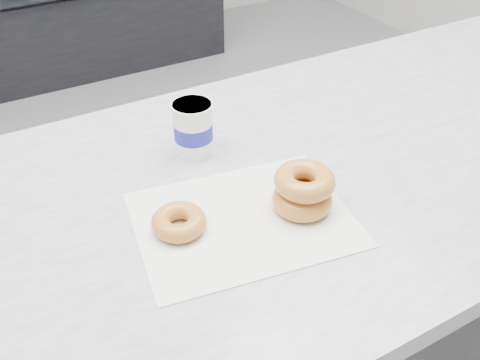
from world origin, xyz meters
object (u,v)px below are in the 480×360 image
object	(u,v)px
coffee_cup	(193,128)
donut_stack	(303,190)
donut_single	(179,222)
counter	(242,345)

from	to	relation	value
coffee_cup	donut_stack	bearing A→B (deg)	-90.24
donut_single	donut_stack	size ratio (longest dim) A/B	0.67
donut_stack	coffee_cup	distance (m)	0.25
donut_single	coffee_cup	size ratio (longest dim) A/B	0.85
donut_single	donut_stack	world-z (taller)	donut_stack
donut_single	donut_stack	bearing A→B (deg)	-13.89
donut_stack	coffee_cup	size ratio (longest dim) A/B	1.26
donut_single	coffee_cup	bearing A→B (deg)	58.42
donut_single	donut_stack	distance (m)	0.20
counter	coffee_cup	distance (m)	0.52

